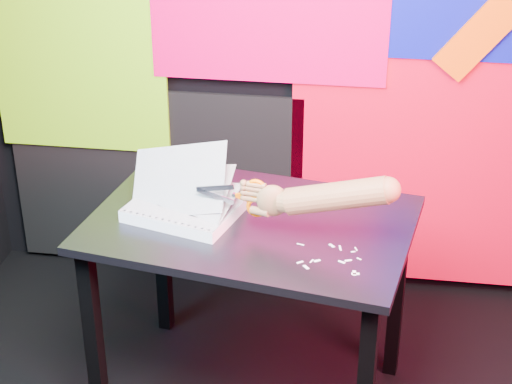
# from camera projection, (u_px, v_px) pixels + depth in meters

# --- Properties ---
(room) EXTENTS (3.01, 3.01, 2.71)m
(room) POSITION_uv_depth(u_px,v_px,m) (293.00, 139.00, 1.99)
(room) COLOR black
(room) RESTS_ON ground
(backdrop) EXTENTS (2.88, 0.05, 2.08)m
(backdrop) POSITION_uv_depth(u_px,v_px,m) (345.00, 83.00, 3.45)
(backdrop) COLOR red
(backdrop) RESTS_ON ground
(work_table) EXTENTS (1.17, 0.88, 0.75)m
(work_table) POSITION_uv_depth(u_px,v_px,m) (251.00, 247.00, 2.92)
(work_table) COLOR black
(work_table) RESTS_ON ground
(printout_stack) EXTENTS (0.41, 0.35, 0.27)m
(printout_stack) POSITION_uv_depth(u_px,v_px,m) (183.00, 208.00, 2.89)
(printout_stack) COLOR white
(printout_stack) RESTS_ON work_table
(scissors) EXTENTS (0.24, 0.05, 0.14)m
(scissors) POSITION_uv_depth(u_px,v_px,m) (251.00, 197.00, 2.74)
(scissors) COLOR #9BA0A9
(scissors) RESTS_ON printout_stack
(hand_forearm) EXTENTS (0.49, 0.14, 0.19)m
(hand_forearm) POSITION_uv_depth(u_px,v_px,m) (326.00, 197.00, 2.66)
(hand_forearm) COLOR #905F39
(hand_forearm) RESTS_ON work_table
(paper_clippings) EXTENTS (0.21, 0.17, 0.00)m
(paper_clippings) POSITION_uv_depth(u_px,v_px,m) (334.00, 260.00, 2.65)
(paper_clippings) COLOR white
(paper_clippings) RESTS_ON work_table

